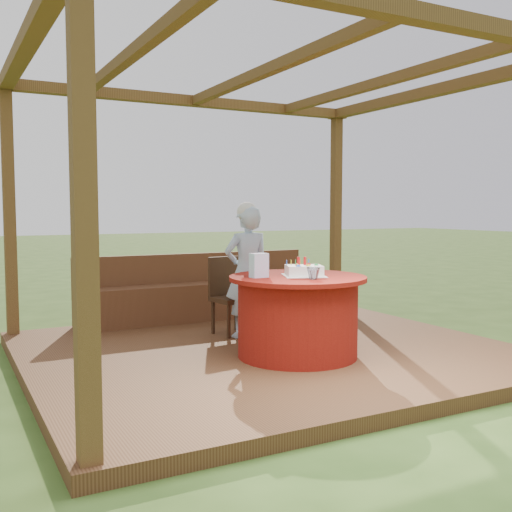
{
  "coord_description": "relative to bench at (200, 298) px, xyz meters",
  "views": [
    {
      "loc": [
        -2.79,
        -5.03,
        1.47
      ],
      "look_at": [
        0.0,
        0.25,
        1.0
      ],
      "focal_mm": 42.0,
      "sensor_mm": 36.0,
      "label": 1
    }
  ],
  "objects": [
    {
      "name": "deck",
      "position": [
        0.0,
        -1.72,
        -0.32
      ],
      "size": [
        4.5,
        4.0,
        0.12
      ],
      "primitive_type": "cube",
      "color": "brown",
      "rests_on": "ground"
    },
    {
      "name": "birthday_cake",
      "position": [
        0.12,
        -2.17,
        0.53
      ],
      "size": [
        0.47,
        0.47,
        0.17
      ],
      "color": "white",
      "rests_on": "table"
    },
    {
      "name": "elderly_woman",
      "position": [
        0.04,
        -1.18,
        0.45
      ],
      "size": [
        0.52,
        0.35,
        1.42
      ],
      "color": "#8EB1D4",
      "rests_on": "deck"
    },
    {
      "name": "pergola",
      "position": [
        0.0,
        -1.72,
        2.02
      ],
      "size": [
        4.5,
        4.0,
        2.72
      ],
      "color": "brown",
      "rests_on": "deck"
    },
    {
      "name": "ground",
      "position": [
        0.0,
        -1.72,
        -0.38
      ],
      "size": [
        60.0,
        60.0,
        0.0
      ],
      "primitive_type": "plane",
      "color": "#32501A",
      "rests_on": "ground"
    },
    {
      "name": "bench",
      "position": [
        0.0,
        0.0,
        0.0
      ],
      "size": [
        3.0,
        0.42,
        0.8
      ],
      "color": "brown",
      "rests_on": "deck"
    },
    {
      "name": "table",
      "position": [
        0.07,
        -2.14,
        0.11
      ],
      "size": [
        1.25,
        1.25,
        0.74
      ],
      "color": "maroon",
      "rests_on": "deck"
    },
    {
      "name": "gift_bag",
      "position": [
        -0.29,
        -2.08,
        0.58
      ],
      "size": [
        0.16,
        0.11,
        0.22
      ],
      "primitive_type": "cube",
      "rotation": [
        0.0,
        0.0,
        0.07
      ],
      "color": "#E292C9",
      "rests_on": "table"
    },
    {
      "name": "drinking_glass",
      "position": [
        0.06,
        -2.42,
        0.53
      ],
      "size": [
        0.14,
        0.14,
        0.11
      ],
      "primitive_type": "imported",
      "rotation": [
        0.0,
        0.0,
        0.32
      ],
      "color": "white",
      "rests_on": "table"
    },
    {
      "name": "chair",
      "position": [
        -0.05,
        -0.92,
        0.18
      ],
      "size": [
        0.43,
        0.43,
        0.83
      ],
      "color": "#362011",
      "rests_on": "deck"
    }
  ]
}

